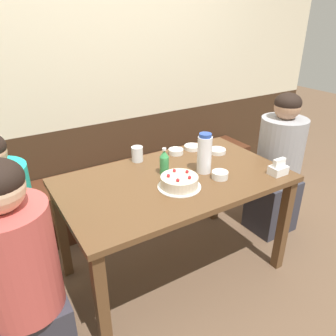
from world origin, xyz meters
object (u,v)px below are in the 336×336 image
napkin_holder (278,169)px  glass_water_tall (137,154)px  water_pitcher (204,154)px  bowl_side_dish (217,151)px  person_pale_blue_shirt (22,284)px  bowl_soup_white (192,147)px  person_teal_shirt (11,246)px  person_grey_tee (278,169)px  soju_bottle (164,162)px  birthday_cake (179,182)px  bowl_rice_small (176,151)px  bowl_sauce_shallow (220,175)px  bench_seat (123,192)px

napkin_holder → glass_water_tall: size_ratio=1.07×
water_pitcher → bowl_side_dish: (0.27, 0.19, -0.11)m
napkin_holder → person_pale_blue_shirt: (-1.54, 0.05, -0.20)m
bowl_soup_white → person_teal_shirt: bearing=-170.5°
water_pitcher → glass_water_tall: size_ratio=2.52×
bowl_soup_white → glass_water_tall: size_ratio=1.15×
water_pitcher → person_grey_tee: (0.76, 0.03, -0.31)m
soju_bottle → person_teal_shirt: person_teal_shirt is taller
birthday_cake → bowl_side_dish: birthday_cake is taller
soju_bottle → bowl_rice_small: size_ratio=1.63×
napkin_holder → person_teal_shirt: bearing=165.5°
glass_water_tall → person_pale_blue_shirt: person_pale_blue_shirt is taller
soju_bottle → bowl_side_dish: soju_bottle is taller
person_teal_shirt → bowl_sauce_shallow: bearing=-11.7°
birthday_cake → person_grey_tee: (1.00, 0.11, -0.22)m
bench_seat → soju_bottle: (-0.02, -0.75, 0.60)m
birthday_cake → person_pale_blue_shirt: bearing=-171.8°
bowl_side_dish → person_pale_blue_shirt: (-1.44, -0.41, -0.17)m
person_grey_tee → glass_water_tall: bearing=-18.4°
bowl_sauce_shallow → person_pale_blue_shirt: size_ratio=0.09×
bench_seat → bowl_sauce_shallow: size_ratio=26.21×
water_pitcher → person_pale_blue_shirt: bearing=-169.4°
bowl_rice_small → glass_water_tall: size_ratio=1.04×
birthday_cake → glass_water_tall: size_ratio=2.49×
glass_water_tall → person_teal_shirt: size_ratio=0.09×
glass_water_tall → person_teal_shirt: (-0.88, -0.25, -0.24)m
bench_seat → napkin_holder: 1.39m
birthday_cake → napkin_holder: napkin_holder is taller
water_pitcher → soju_bottle: size_ratio=1.49×
bowl_soup_white → bowl_rice_small: size_ratio=1.11×
bowl_sauce_shallow → water_pitcher: bearing=104.0°
bowl_sauce_shallow → birthday_cake: bearing=172.4°
soju_bottle → birthday_cake: bearing=-94.6°
birthday_cake → glass_water_tall: (-0.04, 0.46, 0.02)m
bowl_rice_small → bowl_side_dish: bearing=-28.6°
bowl_rice_small → person_grey_tee: person_grey_tee is taller
bench_seat → bowl_soup_white: (0.36, -0.51, 0.53)m
soju_bottle → person_teal_shirt: size_ratio=0.15×
bowl_soup_white → person_grey_tee: 0.71m
birthday_cake → bench_seat: bearing=87.6°
birthday_cake → napkin_holder: bearing=-16.6°
bowl_soup_white → person_teal_shirt: (-1.32, -0.22, -0.21)m
birthday_cake → bowl_sauce_shallow: 0.28m
glass_water_tall → bowl_sauce_shallow: bearing=-57.5°
soju_bottle → person_teal_shirt: 0.98m
water_pitcher → soju_bottle: bearing=154.5°
person_pale_blue_shirt → person_grey_tee: person_pale_blue_shirt is taller
water_pitcher → person_grey_tee: 0.82m
soju_bottle → glass_water_tall: size_ratio=1.69×
bench_seat → water_pitcher: water_pitcher is taller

